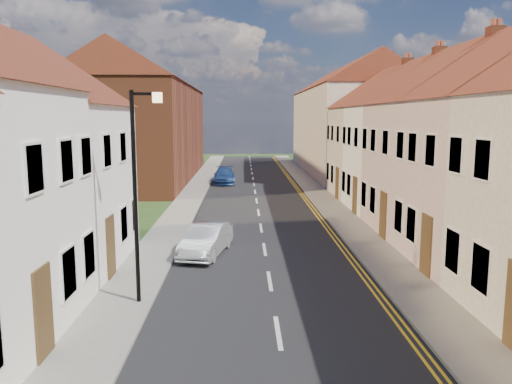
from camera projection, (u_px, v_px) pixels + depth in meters
road at (261, 228)px, 24.43m from camera, size 7.00×90.00×0.02m
pavement_left at (171, 228)px, 24.31m from camera, size 1.80×90.00×0.12m
pavement_right at (350, 227)px, 24.54m from camera, size 1.80×90.00×0.12m
cottage_r_pink at (464, 137)px, 22.92m from camera, size 8.30×6.00×9.00m
cottage_r_white_far at (422, 133)px, 28.25m from camera, size 8.30×5.20×9.00m
cottage_r_cream_far at (394, 131)px, 33.59m from camera, size 8.30×6.00×9.00m
cottage_l_pink at (3, 147)px, 17.46m from camera, size 8.30×6.30×8.80m
block_right_far at (347, 118)px, 48.60m from camera, size 8.30×24.20×10.50m
block_left_far at (146, 118)px, 43.18m from camera, size 8.30×24.20×10.50m
lamppost at (138, 184)px, 13.92m from camera, size 0.88×0.15×6.00m
car_mid at (206, 240)px, 19.61m from camera, size 2.06×3.91×1.23m
car_far at (224, 176)px, 40.91m from camera, size 1.84×4.35×1.25m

